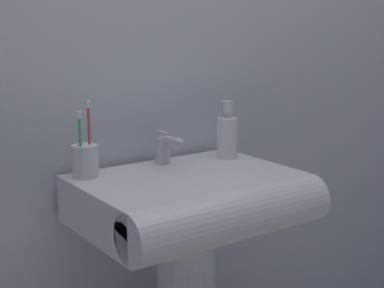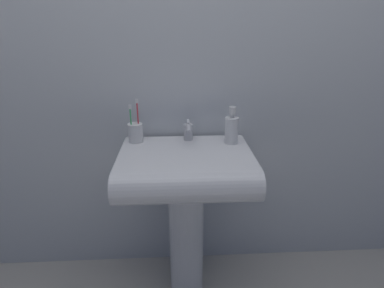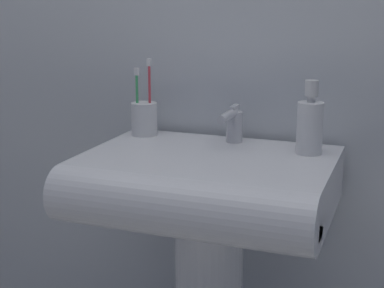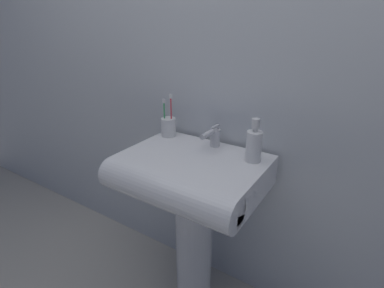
% 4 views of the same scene
% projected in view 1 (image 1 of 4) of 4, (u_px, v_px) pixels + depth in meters
% --- Properties ---
extents(wall_back, '(5.00, 0.05, 2.40)m').
position_uv_depth(wall_back, '(139.00, 27.00, 1.75)').
color(wall_back, silver).
rests_on(wall_back, ground).
extents(sink_basin, '(0.60, 0.47, 0.13)m').
position_uv_depth(sink_basin, '(196.00, 202.00, 1.61)').
color(sink_basin, white).
rests_on(sink_basin, sink_pedestal).
extents(faucet, '(0.04, 0.14, 0.10)m').
position_uv_depth(faucet, '(165.00, 147.00, 1.74)').
color(faucet, silver).
rests_on(faucet, sink_basin).
extents(toothbrush_cup, '(0.07, 0.07, 0.21)m').
position_uv_depth(toothbrush_cup, '(85.00, 160.00, 1.60)').
color(toothbrush_cup, white).
rests_on(toothbrush_cup, sink_basin).
extents(soap_bottle, '(0.06, 0.06, 0.18)m').
position_uv_depth(soap_bottle, '(227.00, 135.00, 1.82)').
color(soap_bottle, white).
rests_on(soap_bottle, sink_basin).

